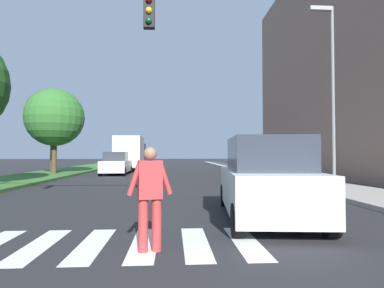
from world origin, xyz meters
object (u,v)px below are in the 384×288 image
object	(u,v)px
tree_distant	(53,116)
pedestrian_performer	(150,193)
street_lamp_right	(331,80)
sedan_midblock	(116,164)
truck_box_delivery	(131,153)
suv_crossing	(265,180)
tree_far	(55,118)

from	to	relation	value
tree_distant	pedestrian_performer	world-z (taller)	tree_distant
tree_distant	street_lamp_right	size ratio (longest dim) A/B	0.86
sedan_midblock	truck_box_delivery	world-z (taller)	truck_box_delivery
tree_distant	sedan_midblock	distance (m)	6.15
pedestrian_performer	suv_crossing	xyz separation A→B (m)	(2.63, 2.48, -0.00)
tree_far	tree_distant	world-z (taller)	tree_distant
tree_far	tree_distant	size ratio (longest dim) A/B	0.96
tree_far	truck_box_delivery	world-z (taller)	tree_far
street_lamp_right	suv_crossing	distance (m)	7.50
tree_distant	truck_box_delivery	size ratio (longest dim) A/B	1.04
truck_box_delivery	street_lamp_right	bearing A→B (deg)	-59.37
sedan_midblock	suv_crossing	bearing A→B (deg)	-69.05
street_lamp_right	pedestrian_performer	size ratio (longest dim) A/B	4.44
tree_far	tree_distant	bearing A→B (deg)	114.15
tree_distant	suv_crossing	distance (m)	21.18
tree_far	suv_crossing	world-z (taller)	tree_far
tree_distant	truck_box_delivery	world-z (taller)	tree_distant
tree_far	suv_crossing	xyz separation A→B (m)	(10.85, -16.29, -3.29)
suv_crossing	truck_box_delivery	size ratio (longest dim) A/B	0.77
street_lamp_right	suv_crossing	world-z (taller)	street_lamp_right
pedestrian_performer	tree_distant	bearing A→B (deg)	113.68
suv_crossing	truck_box_delivery	xyz separation A→B (m)	(-6.14, 22.48, 0.70)
tree_far	truck_box_delivery	bearing A→B (deg)	52.70
tree_far	pedestrian_performer	bearing A→B (deg)	-66.35
tree_distant	truck_box_delivery	xyz separation A→B (m)	(5.26, 4.98, -2.83)
tree_far	sedan_midblock	world-z (taller)	tree_far
truck_box_delivery	suv_crossing	bearing A→B (deg)	-74.73
street_lamp_right	pedestrian_performer	xyz separation A→B (m)	(-6.84, -7.48, -3.66)
street_lamp_right	pedestrian_performer	bearing A→B (deg)	-132.45
tree_distant	pedestrian_performer	distance (m)	22.10
truck_box_delivery	pedestrian_performer	bearing A→B (deg)	-82.01
sedan_midblock	tree_distant	bearing A→B (deg)	173.54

